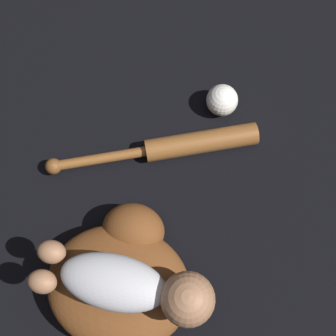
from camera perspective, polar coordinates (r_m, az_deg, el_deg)
ground_plane at (r=1.02m, az=-4.22°, el=-16.13°), size 6.00×6.00×0.00m
baseball_glove at (r=0.98m, az=-5.73°, el=-13.02°), size 0.37×0.36×0.11m
baby_figure at (r=0.88m, az=-4.12°, el=-14.24°), size 0.34×0.21×0.10m
baseball_bat at (r=1.07m, az=1.37°, el=2.73°), size 0.49×0.05×0.05m
baseball at (r=1.11m, az=6.61°, el=8.21°), size 0.07×0.07×0.07m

